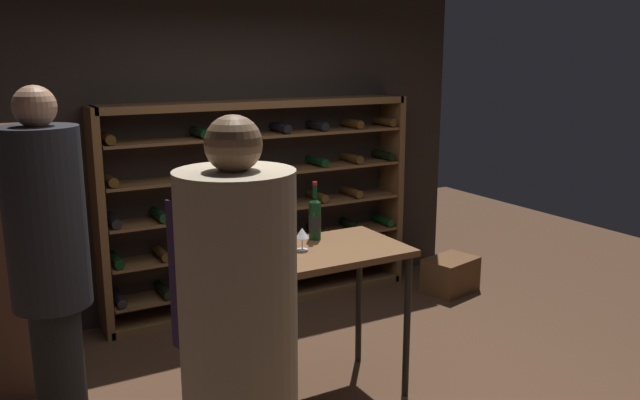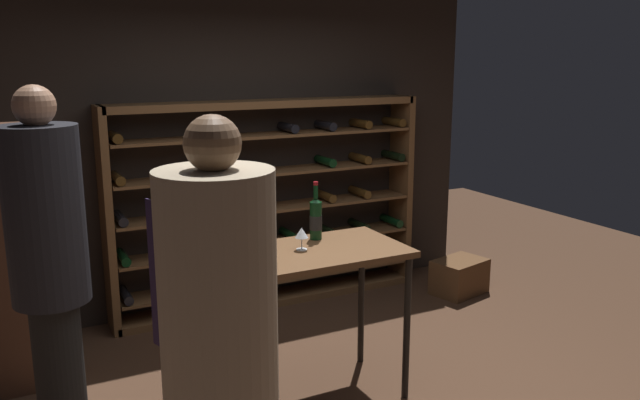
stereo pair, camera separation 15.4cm
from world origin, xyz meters
The scene contains 11 objects.
back_wall centered at (0.00, 2.05, 1.44)m, with size 4.62×0.10×2.88m, color black.
wine_rack centered at (0.24, 1.84, 0.88)m, with size 2.78×0.32×1.79m.
tasting_table centered at (-0.18, 0.20, 0.87)m, with size 1.16×0.66×0.99m.
person_host_in_suit centered at (-1.65, 0.36, 1.12)m, with size 0.40×0.40×2.01m.
person_bystander_dark_jacket centered at (-1.21, -1.14, 1.09)m, with size 0.42×0.41×1.96m.
wine_crate centered at (1.86, 1.24, 0.16)m, with size 0.48×0.34×0.32m, color brown.
display_cabinet centered at (-1.78, 1.23, 0.87)m, with size 0.44×0.36×1.74m, color #4C2D1E.
wine_bottle_gold_foil centered at (-0.54, 0.28, 1.12)m, with size 0.08×0.08×0.37m.
wine_bottle_amber_reserve centered at (-0.04, 0.41, 1.13)m, with size 0.08×0.08×0.38m.
wine_glass_stemmed_left centered at (-0.23, 0.23, 1.09)m, with size 0.08×0.08×0.14m.
wine_glass_stemmed_right centered at (-0.64, 0.05, 1.10)m, with size 0.07×0.07×0.15m.
Camera 2 is at (-1.85, -3.17, 2.15)m, focal length 36.05 mm.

